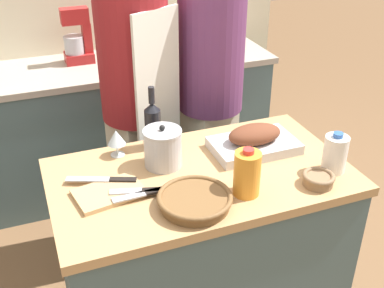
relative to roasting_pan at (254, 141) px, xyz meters
name	(u,v)px	position (x,y,z in m)	size (l,w,h in m)	color
kitchen_island	(200,255)	(-0.29, -0.09, -0.50)	(1.23, 0.70, 0.90)	#4C666B
back_counter	(125,123)	(-0.29, 1.33, -0.50)	(2.01, 0.60, 0.90)	#4C666B
roasting_pan	(254,141)	(0.00, 0.00, 0.00)	(0.37, 0.23, 0.12)	#BCBCC1
wicker_basket	(195,200)	(-0.39, -0.29, -0.02)	(0.28, 0.28, 0.05)	brown
cutting_board	(109,193)	(-0.67, -0.11, -0.04)	(0.28, 0.21, 0.02)	tan
stock_pot	(163,148)	(-0.41, 0.03, 0.04)	(0.16, 0.16, 0.19)	#B7B7BC
mixing_bowl	(318,179)	(0.11, -0.33, -0.02)	(0.13, 0.13, 0.05)	#846647
juice_jug	(247,173)	(-0.18, -0.28, 0.04)	(0.10, 0.10, 0.20)	orange
milk_jug	(335,154)	(0.23, -0.26, 0.03)	(0.10, 0.10, 0.17)	white
wine_bottle_green	(153,124)	(-0.40, 0.19, 0.07)	(0.07, 0.07, 0.29)	black
wine_glass_left	(116,138)	(-0.57, 0.17, 0.04)	(0.08, 0.08, 0.12)	silver
knife_chef	(104,179)	(-0.68, -0.03, -0.03)	(0.27, 0.13, 0.01)	#B7B7BC
knife_paring	(138,191)	(-0.57, -0.15, -0.03)	(0.20, 0.08, 0.01)	#B7B7BC
knife_bread	(141,194)	(-0.57, -0.18, -0.03)	(0.21, 0.04, 0.01)	#B7B7BC
stand_mixer	(78,40)	(-0.53, 1.42, 0.10)	(0.18, 0.14, 0.35)	#B22323
condiment_bottle_tall	(168,46)	(0.03, 1.29, 0.04)	(0.06, 0.06, 0.19)	#B28E2D
condiment_bottle_short	(156,38)	(0.01, 1.49, 0.04)	(0.06, 0.06, 0.18)	#234C28
condiment_bottle_extra	(130,57)	(-0.25, 1.18, 0.03)	(0.06, 0.06, 0.17)	#332D28
person_cook_aproned	(136,94)	(-0.36, 0.64, 0.02)	(0.38, 0.40, 1.74)	beige
person_cook_guest	(211,86)	(0.06, 0.62, 0.01)	(0.35, 0.35, 1.72)	beige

